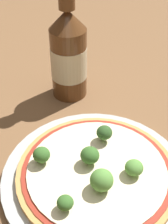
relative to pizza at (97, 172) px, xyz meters
The scene contains 10 objects.
ground_plane 0.02m from the pizza, 92.65° to the left, with size 3.00×3.00×0.00m, color brown.
plate 0.01m from the pizza, 47.61° to the left, with size 0.29×0.29×0.01m.
pizza is the anchor object (origin of this frame).
broccoli_floret_0 0.07m from the pizza, 35.45° to the left, with size 0.03×0.03×0.03m.
broccoli_floret_1 0.09m from the pizza, 128.82° to the left, with size 0.03×0.03×0.03m.
broccoli_floret_2 0.09m from the pizza, 165.17° to the right, with size 0.02×0.02×0.02m.
broccoli_floret_3 0.06m from the pizza, 52.66° to the right, with size 0.03×0.03×0.02m.
broccoli_floret_4 0.03m from the pizza, 90.57° to the left, with size 0.03×0.03×0.03m.
broccoli_floret_5 0.04m from the pizza, 125.14° to the right, with size 0.03×0.03×0.03m.
beer_bottle 0.25m from the pizza, 60.04° to the left, with size 0.07×0.07×0.24m.
Camera 1 is at (-0.22, -0.23, 0.39)m, focal length 50.00 mm.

